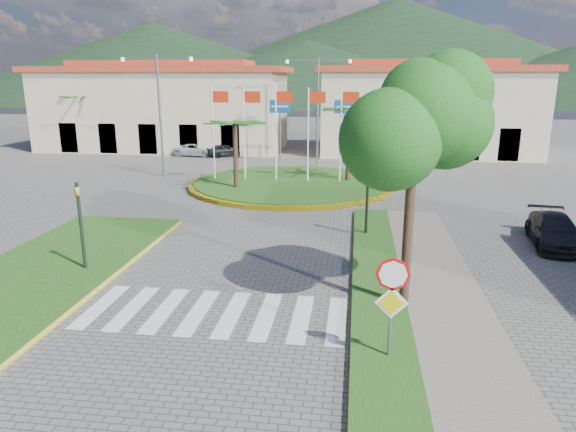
# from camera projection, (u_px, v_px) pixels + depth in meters

# --- Properties ---
(ground) EXTENTS (160.00, 160.00, 0.00)m
(ground) POSITION_uv_depth(u_px,v_px,m) (160.00, 395.00, 10.95)
(ground) COLOR slate
(ground) RESTS_ON ground
(sidewalk_right) EXTENTS (4.00, 28.00, 0.15)m
(sidewalk_right) POSITION_uv_depth(u_px,v_px,m) (435.00, 362.00, 12.08)
(sidewalk_right) COLOR gray
(sidewalk_right) RESTS_ON ground
(verge_right) EXTENTS (1.60, 28.00, 0.18)m
(verge_right) POSITION_uv_depth(u_px,v_px,m) (384.00, 358.00, 12.23)
(verge_right) COLOR #194714
(verge_right) RESTS_ON ground
(median_left) EXTENTS (5.00, 14.00, 0.18)m
(median_left) POSITION_uv_depth(u_px,v_px,m) (43.00, 274.00, 17.50)
(median_left) COLOR #194714
(median_left) RESTS_ON ground
(crosswalk) EXTENTS (8.00, 3.00, 0.01)m
(crosswalk) POSITION_uv_depth(u_px,v_px,m) (212.00, 313.00, 14.78)
(crosswalk) COLOR silver
(crosswalk) RESTS_ON ground
(roundabout_island) EXTENTS (12.70, 12.70, 6.00)m
(roundabout_island) POSITION_uv_depth(u_px,v_px,m) (291.00, 183.00, 31.96)
(roundabout_island) COLOR yellow
(roundabout_island) RESTS_ON ground
(stop_sign) EXTENTS (0.80, 0.11, 2.65)m
(stop_sign) POSITION_uv_depth(u_px,v_px,m) (392.00, 293.00, 11.74)
(stop_sign) COLOR slate
(stop_sign) RESTS_ON ground
(deciduous_tree) EXTENTS (3.60, 3.60, 6.80)m
(deciduous_tree) POSITION_uv_depth(u_px,v_px,m) (414.00, 131.00, 13.69)
(deciduous_tree) COLOR black
(deciduous_tree) RESTS_ON ground
(traffic_light_left) EXTENTS (0.15, 0.18, 3.20)m
(traffic_light_left) POSITION_uv_depth(u_px,v_px,m) (80.00, 219.00, 17.33)
(traffic_light_left) COLOR black
(traffic_light_left) RESTS_ON ground
(traffic_light_right) EXTENTS (0.15, 0.18, 3.20)m
(traffic_light_right) POSITION_uv_depth(u_px,v_px,m) (367.00, 192.00, 21.36)
(traffic_light_right) COLOR black
(traffic_light_right) RESTS_ON ground
(traffic_light_far) EXTENTS (0.18, 0.15, 3.20)m
(traffic_light_far) POSITION_uv_depth(u_px,v_px,m) (417.00, 149.00, 34.31)
(traffic_light_far) COLOR black
(traffic_light_far) RESTS_ON ground
(direction_sign_west) EXTENTS (1.60, 0.14, 5.20)m
(direction_sign_west) POSITION_uv_depth(u_px,v_px,m) (280.00, 118.00, 39.92)
(direction_sign_west) COLOR slate
(direction_sign_west) RESTS_ON ground
(direction_sign_east) EXTENTS (1.60, 0.14, 5.20)m
(direction_sign_east) POSITION_uv_depth(u_px,v_px,m) (344.00, 118.00, 39.28)
(direction_sign_east) COLOR slate
(direction_sign_east) RESTS_ON ground
(street_lamp_centre) EXTENTS (4.80, 0.16, 8.00)m
(street_lamp_centre) POSITION_uv_depth(u_px,v_px,m) (318.00, 106.00, 38.36)
(street_lamp_centre) COLOR slate
(street_lamp_centre) RESTS_ON ground
(street_lamp_west) EXTENTS (4.80, 0.16, 8.00)m
(street_lamp_west) POSITION_uv_depth(u_px,v_px,m) (160.00, 110.00, 33.89)
(street_lamp_west) COLOR slate
(street_lamp_west) RESTS_ON ground
(building_left) EXTENTS (23.32, 9.54, 8.05)m
(building_left) POSITION_uv_depth(u_px,v_px,m) (165.00, 107.00, 48.08)
(building_left) COLOR #C6B696
(building_left) RESTS_ON ground
(building_right) EXTENTS (19.08, 9.54, 8.05)m
(building_right) POSITION_uv_depth(u_px,v_px,m) (427.00, 109.00, 45.02)
(building_right) COLOR #C6B696
(building_right) RESTS_ON ground
(hill_far_west) EXTENTS (140.00, 140.00, 22.00)m
(hill_far_west) POSITION_uv_depth(u_px,v_px,m) (155.00, 62.00, 149.06)
(hill_far_west) COLOR black
(hill_far_west) RESTS_ON ground
(hill_far_mid) EXTENTS (180.00, 180.00, 30.00)m
(hill_far_mid) POSITION_uv_depth(u_px,v_px,m) (396.00, 49.00, 158.23)
(hill_far_mid) COLOR black
(hill_far_mid) RESTS_ON ground
(hill_near_back) EXTENTS (110.00, 110.00, 16.00)m
(hill_near_back) POSITION_uv_depth(u_px,v_px,m) (305.00, 72.00, 134.54)
(hill_near_back) COLOR black
(hill_near_back) RESTS_ON ground
(white_van) EXTENTS (4.01, 2.23, 1.06)m
(white_van) POSITION_uv_depth(u_px,v_px,m) (196.00, 150.00, 44.22)
(white_van) COLOR silver
(white_van) RESTS_ON ground
(car_dark_a) EXTENTS (3.47, 2.53, 1.10)m
(car_dark_a) POSITION_uv_depth(u_px,v_px,m) (225.00, 150.00, 43.85)
(car_dark_a) COLOR black
(car_dark_a) RESTS_ON ground
(car_dark_b) EXTENTS (4.05, 2.41, 1.26)m
(car_dark_b) POSITION_uv_depth(u_px,v_px,m) (415.00, 147.00, 45.03)
(car_dark_b) COLOR black
(car_dark_b) RESTS_ON ground
(car_side_right) EXTENTS (2.21, 4.36, 1.21)m
(car_side_right) POSITION_uv_depth(u_px,v_px,m) (554.00, 231.00, 20.62)
(car_side_right) COLOR black
(car_side_right) RESTS_ON ground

